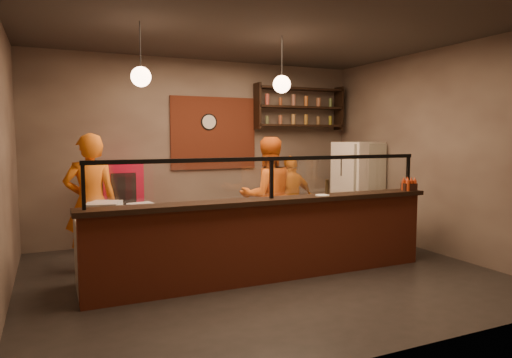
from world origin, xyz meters
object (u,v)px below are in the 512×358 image
wall_clock (209,122)px  cook_right (291,200)px  cook_left (91,203)px  fridge (358,189)px  pizza_dough (294,202)px  pepper_mill (327,187)px  cook_mid (268,196)px  condiment_caddy (409,187)px  red_cooler (123,206)px

wall_clock → cook_right: bearing=-42.2°
cook_left → fridge: cook_left is taller
pizza_dough → pepper_mill: (0.19, -0.58, 0.26)m
cook_right → pepper_mill: 1.83m
cook_mid → condiment_caddy: size_ratio=9.73×
wall_clock → pepper_mill: bearing=-75.3°
cook_mid → cook_right: 0.89m
cook_mid → condiment_caddy: bearing=147.2°
pizza_dough → condiment_caddy: 1.69m
red_cooler → wall_clock: bearing=16.3°
red_cooler → pepper_mill: size_ratio=6.81×
red_cooler → pizza_dough: 2.83m
cook_mid → pepper_mill: cook_mid is taller
wall_clock → fridge: 2.99m
red_cooler → condiment_caddy: red_cooler is taller
red_cooler → condiment_caddy: bearing=-29.1°
cook_right → condiment_caddy: (0.96, -1.78, 0.36)m
cook_left → cook_mid: 2.59m
cook_left → cook_right: cook_left is taller
cook_left → condiment_caddy: cook_left is taller
wall_clock → cook_left: 2.81m
fridge → cook_left: bearing=172.1°
cook_right → pizza_dough: (-0.59, -1.16, 0.15)m
wall_clock → pizza_dough: size_ratio=0.61×
cook_left → fridge: size_ratio=1.08×
cook_mid → pizza_dough: cook_mid is taller
cook_left → cook_mid: cook_left is taller
condiment_caddy → pepper_mill: bearing=178.1°
cook_right → red_cooler: 2.80m
cook_mid → pepper_mill: size_ratio=8.71×
cook_mid → pepper_mill: 1.28m
wall_clock → cook_right: size_ratio=0.20×
wall_clock → cook_mid: bearing=-74.4°
cook_right → red_cooler: size_ratio=1.06×
cook_right → fridge: size_ratio=0.87×
cook_left → condiment_caddy: 4.49m
fridge → pepper_mill: 2.47m
wall_clock → pepper_mill: size_ratio=1.43×
cook_mid → pizza_dough: 0.65m
wall_clock → cook_left: bearing=-147.3°
wall_clock → cook_mid: size_ratio=0.16×
cook_left → pizza_dough: cook_left is taller
red_cooler → fridge: bearing=-5.5°
cook_right → pizza_dough: size_ratio=3.09×
fridge → pepper_mill: (-1.77, -1.69, 0.29)m
pizza_dough → red_cooler: bearing=138.4°
fridge → condiment_caddy: (-0.40, -1.74, 0.24)m
fridge → pepper_mill: fridge is taller
pizza_dough → cook_mid: bearing=99.6°
condiment_caddy → pepper_mill: 1.37m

